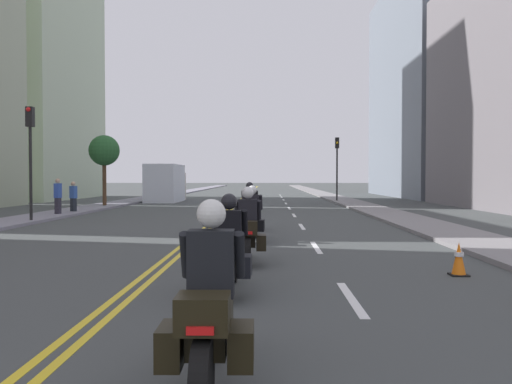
{
  "coord_description": "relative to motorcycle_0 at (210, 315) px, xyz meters",
  "views": [
    {
      "loc": [
        2.2,
        -0.2,
        1.84
      ],
      "look_at": [
        1.87,
        14.91,
        1.43
      ],
      "focal_mm": 38.08,
      "sensor_mm": 36.0,
      "label": 1
    }
  ],
  "objects": [
    {
      "name": "sidewalk_right",
      "position": [
        6.35,
        43.56,
        -0.59
      ],
      "size": [
        2.24,
        144.0,
        0.12
      ],
      "primitive_type": "cube",
      "color": "gray",
      "rests_on": "ground"
    },
    {
      "name": "building_left_2",
      "position": [
        -19.5,
        41.41,
        14.98
      ],
      "size": [
        7.78,
        14.96,
        31.26
      ],
      "color": "#AFC1A1",
      "rests_on": "ground"
    },
    {
      "name": "building_right_2",
      "position": [
        16.12,
        47.99,
        9.72
      ],
      "size": [
        7.85,
        21.71,
        20.74
      ],
      "color": "slate",
      "rests_on": "ground"
    },
    {
      "name": "motorcycle_3",
      "position": [
        0.03,
        10.79,
        0.02
      ],
      "size": [
        0.78,
        2.2,
        1.61
      ],
      "rotation": [
        0.0,
        0.0,
        -0.06
      ],
      "color": "black",
      "rests_on": "ground"
    },
    {
      "name": "centreline_yellow_inner",
      "position": [
        -1.83,
        43.56,
        -0.65
      ],
      "size": [
        0.12,
        132.0,
        0.01
      ],
      "primitive_type": "cube",
      "color": "yellow",
      "rests_on": "ground"
    },
    {
      "name": "pedestrian_1",
      "position": [
        -9.42,
        20.69,
        0.27
      ],
      "size": [
        0.27,
        0.39,
        1.79
      ],
      "rotation": [
        0.0,
        0.0,
        1.42
      ],
      "color": "#2B2834",
      "rests_on": "ground"
    },
    {
      "name": "parked_truck",
      "position": [
        -7.24,
        36.48,
        0.62
      ],
      "size": [
        2.2,
        6.5,
        2.8
      ],
      "color": "beige",
      "rests_on": "ground"
    },
    {
      "name": "traffic_light_near",
      "position": [
        -9.04,
        16.93,
        2.59
      ],
      "size": [
        0.28,
        0.38,
        4.67
      ],
      "color": "black",
      "rests_on": "ground"
    },
    {
      "name": "motorcycle_1",
      "position": [
        -0.13,
        3.87,
        0.0
      ],
      "size": [
        0.77,
        2.26,
        1.58
      ],
      "rotation": [
        0.0,
        0.0,
        -0.02
      ],
      "color": "black",
      "rests_on": "ground"
    },
    {
      "name": "ground_plane",
      "position": [
        -1.71,
        43.56,
        -0.65
      ],
      "size": [
        264.0,
        264.0,
        0.0
      ],
      "primitive_type": "plane",
      "color": "#404443"
    },
    {
      "name": "pedestrian_2",
      "position": [
        -9.37,
        22.59,
        0.19
      ],
      "size": [
        0.42,
        0.39,
        1.63
      ],
      "rotation": [
        0.0,
        0.0,
        2.54
      ],
      "color": "#20262D",
      "rests_on": "ground"
    },
    {
      "name": "motorcycle_4",
      "position": [
        -0.14,
        14.06,
        0.03
      ],
      "size": [
        0.77,
        2.21,
        1.68
      ],
      "rotation": [
        0.0,
        0.0,
        -0.02
      ],
      "color": "black",
      "rests_on": "ground"
    },
    {
      "name": "lane_dashes_white",
      "position": [
        1.76,
        24.56,
        -0.65
      ],
      "size": [
        0.14,
        56.4,
        0.01
      ],
      "color": "silver",
      "rests_on": "ground"
    },
    {
      "name": "motorcycle_2",
      "position": [
        0.07,
        6.88,
        0.0
      ],
      "size": [
        0.77,
        2.14,
        1.64
      ],
      "rotation": [
        0.0,
        0.0,
        0.03
      ],
      "color": "black",
      "rests_on": "ground"
    },
    {
      "name": "centreline_yellow_outer",
      "position": [
        -1.59,
        43.56,
        -0.65
      ],
      "size": [
        0.12,
        132.0,
        0.01
      ],
      "primitive_type": "cube",
      "color": "yellow",
      "rests_on": "ground"
    },
    {
      "name": "motorcycle_0",
      "position": [
        0.0,
        0.0,
        0.0
      ],
      "size": [
        0.77,
        2.23,
        1.65
      ],
      "rotation": [
        0.0,
        0.0,
        0.01
      ],
      "color": "black",
      "rests_on": "ground"
    },
    {
      "name": "traffic_cone_0",
      "position": [
        4.07,
        5.54,
        -0.34
      ],
      "size": [
        0.33,
        0.33,
        0.63
      ],
      "color": "black",
      "rests_on": "ground"
    },
    {
      "name": "street_tree_0",
      "position": [
        -9.56,
        28.44,
        2.79
      ],
      "size": [
        1.87,
        1.87,
        4.43
      ],
      "color": "#4D3523",
      "rests_on": "ground"
    },
    {
      "name": "sidewalk_left",
      "position": [
        -9.76,
        43.56,
        -0.59
      ],
      "size": [
        2.24,
        144.0,
        0.12
      ],
      "primitive_type": "cube",
      "color": "gray",
      "rests_on": "ground"
    },
    {
      "name": "traffic_light_far",
      "position": [
        5.63,
        35.78,
        2.66
      ],
      "size": [
        0.28,
        0.38,
        4.8
      ],
      "color": "black",
      "rests_on": "ground"
    }
  ]
}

